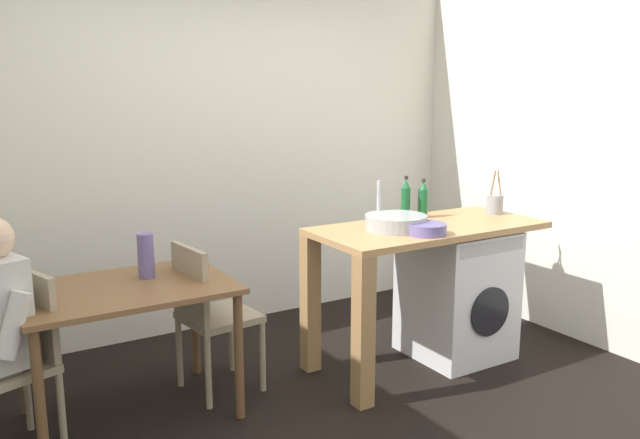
{
  "coord_description": "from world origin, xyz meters",
  "views": [
    {
      "loc": [
        -1.77,
        -2.76,
        1.78
      ],
      "look_at": [
        0.18,
        0.45,
        1.01
      ],
      "focal_mm": 36.74,
      "sensor_mm": 36.0,
      "label": 1
    }
  ],
  "objects_px": {
    "dining_table": "(126,304)",
    "chair_opposite": "(208,310)",
    "washing_machine": "(457,292)",
    "vase": "(146,256)",
    "utensil_crock": "(495,204)",
    "chair_person_seat": "(18,354)",
    "mixing_bowl": "(426,228)",
    "bottle_tall_green": "(406,199)",
    "bottle_squat_brown": "(423,200)"
  },
  "relations": [
    {
      "from": "vase",
      "to": "bottle_squat_brown",
      "type": "bearing_deg",
      "value": -5.24
    },
    {
      "from": "chair_opposite",
      "to": "chair_person_seat",
      "type": "bearing_deg",
      "value": -89.98
    },
    {
      "from": "chair_person_seat",
      "to": "vase",
      "type": "bearing_deg",
      "value": -93.56
    },
    {
      "from": "washing_machine",
      "to": "dining_table",
      "type": "bearing_deg",
      "value": 172.36
    },
    {
      "from": "dining_table",
      "to": "washing_machine",
      "type": "xyz_separation_m",
      "value": [
        2.11,
        -0.28,
        -0.21
      ]
    },
    {
      "from": "bottle_tall_green",
      "to": "utensil_crock",
      "type": "relative_size",
      "value": 0.94
    },
    {
      "from": "utensil_crock",
      "to": "vase",
      "type": "distance_m",
      "value": 2.35
    },
    {
      "from": "dining_table",
      "to": "chair_opposite",
      "type": "height_order",
      "value": "chair_opposite"
    },
    {
      "from": "washing_machine",
      "to": "utensil_crock",
      "type": "bearing_deg",
      "value": 8.1
    },
    {
      "from": "mixing_bowl",
      "to": "chair_person_seat",
      "type": "bearing_deg",
      "value": 169.63
    },
    {
      "from": "chair_person_seat",
      "to": "washing_machine",
      "type": "bearing_deg",
      "value": -112.21
    },
    {
      "from": "utensil_crock",
      "to": "washing_machine",
      "type": "bearing_deg",
      "value": -171.9
    },
    {
      "from": "washing_machine",
      "to": "vase",
      "type": "distance_m",
      "value": 2.04
    },
    {
      "from": "washing_machine",
      "to": "vase",
      "type": "relative_size",
      "value": 3.45
    },
    {
      "from": "dining_table",
      "to": "utensil_crock",
      "type": "xyz_separation_m",
      "value": [
        2.48,
        -0.23,
        0.35
      ]
    },
    {
      "from": "mixing_bowl",
      "to": "chair_opposite",
      "type": "bearing_deg",
      "value": 156.12
    },
    {
      "from": "chair_person_seat",
      "to": "bottle_tall_green",
      "type": "xyz_separation_m",
      "value": [
        2.4,
        0.04,
        0.54
      ]
    },
    {
      "from": "vase",
      "to": "utensil_crock",
      "type": "bearing_deg",
      "value": -8.09
    },
    {
      "from": "dining_table",
      "to": "mixing_bowl",
      "type": "height_order",
      "value": "mixing_bowl"
    },
    {
      "from": "washing_machine",
      "to": "utensil_crock",
      "type": "height_order",
      "value": "utensil_crock"
    },
    {
      "from": "utensil_crock",
      "to": "bottle_tall_green",
      "type": "bearing_deg",
      "value": 162.3
    },
    {
      "from": "dining_table",
      "to": "bottle_squat_brown",
      "type": "bearing_deg",
      "value": -1.95
    },
    {
      "from": "dining_table",
      "to": "vase",
      "type": "relative_size",
      "value": 4.41
    },
    {
      "from": "dining_table",
      "to": "washing_machine",
      "type": "bearing_deg",
      "value": -7.64
    },
    {
      "from": "dining_table",
      "to": "bottle_tall_green",
      "type": "relative_size",
      "value": 3.9
    },
    {
      "from": "mixing_bowl",
      "to": "utensil_crock",
      "type": "bearing_deg",
      "value": 16.93
    },
    {
      "from": "bottle_tall_green",
      "to": "mixing_bowl",
      "type": "relative_size",
      "value": 1.18
    },
    {
      "from": "bottle_tall_green",
      "to": "washing_machine",
      "type": "bearing_deg",
      "value": -44.67
    },
    {
      "from": "bottle_tall_green",
      "to": "bottle_squat_brown",
      "type": "bearing_deg",
      "value": -16.37
    },
    {
      "from": "utensil_crock",
      "to": "chair_person_seat",
      "type": "bearing_deg",
      "value": 177.1
    },
    {
      "from": "chair_opposite",
      "to": "bottle_squat_brown",
      "type": "distance_m",
      "value": 1.59
    },
    {
      "from": "chair_person_seat",
      "to": "bottle_squat_brown",
      "type": "height_order",
      "value": "bottle_squat_brown"
    },
    {
      "from": "chair_opposite",
      "to": "washing_machine",
      "type": "relative_size",
      "value": 1.05
    },
    {
      "from": "chair_person_seat",
      "to": "utensil_crock",
      "type": "bearing_deg",
      "value": -110.68
    },
    {
      "from": "dining_table",
      "to": "mixing_bowl",
      "type": "bearing_deg",
      "value": -16.19
    },
    {
      "from": "chair_opposite",
      "to": "utensil_crock",
      "type": "height_order",
      "value": "utensil_crock"
    },
    {
      "from": "dining_table",
      "to": "mixing_bowl",
      "type": "distance_m",
      "value": 1.75
    },
    {
      "from": "vase",
      "to": "chair_opposite",
      "type": "bearing_deg",
      "value": -10.18
    },
    {
      "from": "bottle_tall_green",
      "to": "vase",
      "type": "bearing_deg",
      "value": 175.56
    },
    {
      "from": "washing_machine",
      "to": "vase",
      "type": "xyz_separation_m",
      "value": [
        -1.96,
        0.38,
        0.43
      ]
    },
    {
      "from": "chair_person_seat",
      "to": "washing_machine",
      "type": "distance_m",
      "value": 2.67
    },
    {
      "from": "chair_person_seat",
      "to": "bottle_tall_green",
      "type": "distance_m",
      "value": 2.46
    },
    {
      "from": "chair_opposite",
      "to": "utensil_crock",
      "type": "xyz_separation_m",
      "value": [
        2.0,
        -0.27,
        0.48
      ]
    },
    {
      "from": "utensil_crock",
      "to": "mixing_bowl",
      "type": "bearing_deg",
      "value": -163.07
    },
    {
      "from": "mixing_bowl",
      "to": "utensil_crock",
      "type": "distance_m",
      "value": 0.86
    },
    {
      "from": "chair_opposite",
      "to": "washing_machine",
      "type": "distance_m",
      "value": 1.67
    },
    {
      "from": "chair_person_seat",
      "to": "chair_opposite",
      "type": "height_order",
      "value": "same"
    },
    {
      "from": "dining_table",
      "to": "vase",
      "type": "distance_m",
      "value": 0.29
    },
    {
      "from": "bottle_squat_brown",
      "to": "mixing_bowl",
      "type": "relative_size",
      "value": 1.08
    },
    {
      "from": "washing_machine",
      "to": "mixing_bowl",
      "type": "xyz_separation_m",
      "value": [
        -0.45,
        -0.2,
        0.53
      ]
    }
  ]
}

